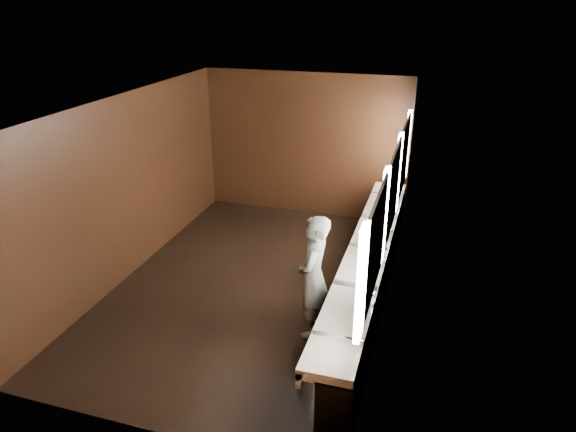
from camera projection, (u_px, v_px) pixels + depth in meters
The scene contains 10 objects.
floor at pixel (253, 285), 7.91m from camera, with size 6.00×6.00×0.00m, color black.
ceiling at pixel (248, 103), 6.79m from camera, with size 4.00×6.00×0.02m, color #2D2D2B.
wall_back at pixel (305, 146), 9.98m from camera, with size 4.00×0.02×2.80m, color black.
wall_front at pixel (136, 317), 4.72m from camera, with size 4.00×0.02×2.80m, color black.
wall_left at pixel (129, 187), 7.88m from camera, with size 0.02×6.00×2.80m, color black.
wall_right at pixel (392, 217), 6.82m from camera, with size 0.02×6.00×2.80m, color black.
sink_counter at pixel (372, 274), 7.24m from camera, with size 0.55×5.40×1.01m.
mirror_band at pixel (392, 192), 6.68m from camera, with size 0.06×5.03×1.15m.
person at pixel (313, 277), 6.50m from camera, with size 0.61×0.40×1.67m, color #7C9EB9.
trash_bin at pixel (350, 302), 7.03m from camera, with size 0.32×0.32×0.49m, color black.
Camera 1 is at (2.49, -6.37, 4.15)m, focal length 32.00 mm.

